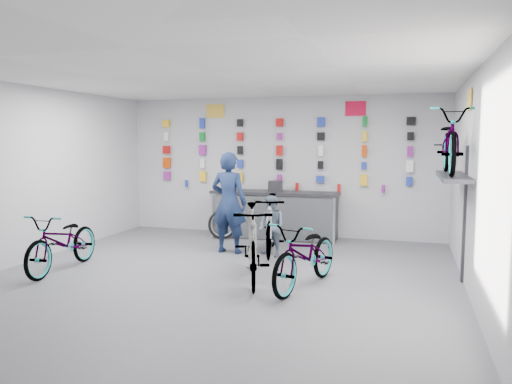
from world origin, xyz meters
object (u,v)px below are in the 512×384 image
(counter, at_px, (275,215))
(clerk, at_px, (229,203))
(bike_left, at_px, (63,241))
(bike_right, at_px, (306,254))
(bike_service, at_px, (271,225))
(bike_center, at_px, (252,244))
(customer, at_px, (271,226))

(counter, height_order, clerk, clerk)
(bike_left, height_order, clerk, clerk)
(counter, distance_m, bike_right, 3.57)
(counter, distance_m, clerk, 1.68)
(counter, xyz_separation_m, bike_left, (-2.54, -3.53, -0.01))
(bike_service, bearing_deg, bike_left, -154.60)
(bike_center, height_order, clerk, clerk)
(bike_center, xyz_separation_m, customer, (-0.16, 1.63, -0.02))
(bike_center, height_order, bike_service, bike_center)
(bike_left, distance_m, bike_service, 3.55)
(counter, distance_m, customer, 1.66)
(clerk, bearing_deg, customer, 179.25)
(bike_left, xyz_separation_m, bike_service, (2.85, 2.11, 0.07))
(counter, distance_m, bike_service, 1.45)
(bike_center, height_order, bike_right, bike_center)
(bike_center, relative_size, clerk, 1.02)
(bike_right, bearing_deg, bike_left, -162.11)
(customer, bearing_deg, clerk, -149.41)
(bike_right, height_order, customer, customer)
(bike_right, bearing_deg, bike_center, -169.98)
(bike_right, height_order, bike_service, bike_service)
(counter, xyz_separation_m, bike_right, (1.34, -3.31, -0.00))
(bike_left, relative_size, bike_service, 1.00)
(counter, bearing_deg, bike_right, -67.90)
(counter, distance_m, bike_center, 3.29)
(customer, bearing_deg, bike_left, -111.71)
(bike_center, xyz_separation_m, clerk, (-0.98, 1.69, 0.36))
(counter, distance_m, bike_left, 4.35)
(bike_center, bearing_deg, counter, 80.35)
(bike_left, distance_m, bike_center, 3.08)
(counter, bearing_deg, customer, -77.02)
(clerk, height_order, customer, clerk)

